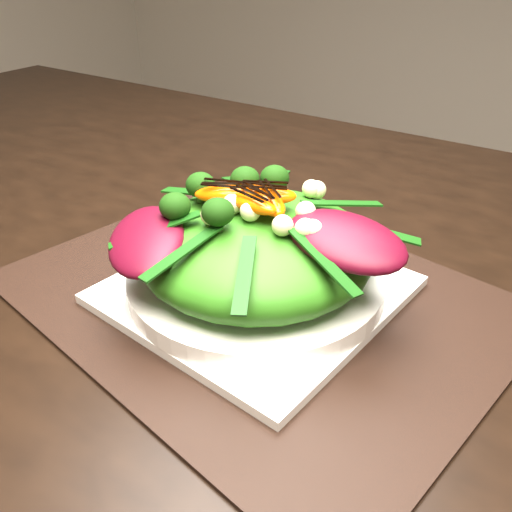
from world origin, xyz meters
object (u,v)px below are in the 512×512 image
Objects in this scene: lettuce_mound at (256,247)px; orange_segment at (277,192)px; plate_base at (256,290)px; placemat at (256,295)px; salad_bowl at (256,278)px; dining_table at (138,211)px.

lettuce_mound is 3.83× the size of orange_segment.
plate_base is 0.05m from lettuce_mound.
salad_bowl is (0.00, -0.00, 0.02)m from placemat.
orange_segment is at bearing 88.59° from lettuce_mound.
salad_bowl is at bearing -91.41° from orange_segment.
placemat is 2.08× the size of lettuce_mound.
plate_base is 0.09m from orange_segment.
salad_bowl is at bearing -21.27° from dining_table.
salad_bowl is (0.25, -0.10, 0.04)m from dining_table.
dining_table is 6.77× the size of salad_bowl.
lettuce_mound is at bearing -21.27° from dining_table.
lettuce_mound reaches higher than salad_bowl.
placemat is 1.88× the size of plate_base.
orange_segment is at bearing 88.59° from placemat.
lettuce_mound reaches higher than plate_base.
dining_table is 0.27m from placemat.
dining_table is at bearing 158.73° from placemat.
placemat is (0.25, -0.10, 0.02)m from dining_table.
orange_segment is (0.00, 0.03, 0.04)m from lettuce_mound.
orange_segment reaches higher than salad_bowl.
salad_bowl reaches higher than placemat.
dining_table reaches higher than plate_base.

